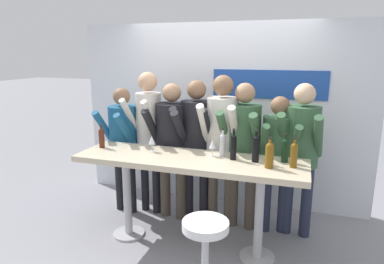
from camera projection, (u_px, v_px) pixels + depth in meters
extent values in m
plane|color=gray|center=(189.00, 245.00, 3.75)|extent=(40.00, 40.00, 0.00)
cube|color=silver|center=(220.00, 115.00, 4.68)|extent=(3.98, 0.10, 2.45)
cube|color=#1E479E|center=(269.00, 84.00, 4.33)|extent=(1.44, 0.02, 0.36)
cube|color=beige|center=(189.00, 160.00, 3.53)|extent=(2.38, 0.67, 0.06)
cylinder|color=#B2B2B7|center=(127.00, 194.00, 3.86)|extent=(0.09, 0.09, 0.94)
cylinder|color=#B2B2B7|center=(129.00, 233.00, 3.97)|extent=(0.36, 0.36, 0.02)
cylinder|color=#B2B2B7|center=(259.00, 213.00, 3.41)|extent=(0.09, 0.09, 0.94)
cylinder|color=#B2B2B7|center=(257.00, 256.00, 3.52)|extent=(0.36, 0.36, 0.02)
cylinder|color=#B2B2B7|center=(205.00, 264.00, 2.80)|extent=(0.06, 0.06, 0.69)
cylinder|color=white|center=(205.00, 226.00, 2.73)|extent=(0.38, 0.38, 0.07)
cylinder|color=black|center=(120.00, 181.00, 4.54)|extent=(0.11, 0.11, 0.79)
cylinder|color=black|center=(131.00, 184.00, 4.45)|extent=(0.11, 0.11, 0.79)
cylinder|color=#19517A|center=(123.00, 130.00, 4.34)|extent=(0.42, 0.42, 0.62)
sphere|color=brown|center=(122.00, 96.00, 4.24)|extent=(0.21, 0.21, 0.21)
cylinder|color=#19517A|center=(104.00, 128.00, 4.28)|extent=(0.15, 0.38, 0.48)
cylinder|color=#19517A|center=(126.00, 131.00, 4.12)|extent=(0.15, 0.38, 0.48)
cylinder|color=black|center=(145.00, 178.00, 4.51)|extent=(0.10, 0.10, 0.88)
cylinder|color=black|center=(156.00, 181.00, 4.44)|extent=(0.10, 0.10, 0.88)
cylinder|color=beige|center=(149.00, 121.00, 4.29)|extent=(0.35, 0.35, 0.70)
sphere|color=tan|center=(148.00, 82.00, 4.18)|extent=(0.24, 0.24, 0.24)
cylinder|color=beige|center=(131.00, 118.00, 4.19)|extent=(0.12, 0.41, 0.53)
cylinder|color=beige|center=(152.00, 120.00, 4.07)|extent=(0.12, 0.41, 0.53)
cylinder|color=#473D33|center=(165.00, 185.00, 4.37)|extent=(0.13, 0.13, 0.82)
cylinder|color=#473D33|center=(181.00, 188.00, 4.28)|extent=(0.13, 0.13, 0.82)
cylinder|color=black|center=(172.00, 130.00, 4.16)|extent=(0.44, 0.44, 0.65)
sphere|color=#9E7556|center=(172.00, 93.00, 4.05)|extent=(0.22, 0.22, 0.22)
cylinder|color=black|center=(152.00, 127.00, 4.08)|extent=(0.14, 0.40, 0.51)
cylinder|color=black|center=(181.00, 130.00, 3.93)|extent=(0.14, 0.40, 0.51)
cylinder|color=black|center=(189.00, 186.00, 4.32)|extent=(0.12, 0.12, 0.84)
cylinder|color=black|center=(204.00, 188.00, 4.25)|extent=(0.12, 0.12, 0.84)
cylinder|color=black|center=(196.00, 128.00, 4.11)|extent=(0.38, 0.38, 0.66)
sphere|color=brown|center=(197.00, 90.00, 4.01)|extent=(0.23, 0.23, 0.23)
cylinder|color=black|center=(178.00, 126.00, 4.01)|extent=(0.09, 0.40, 0.51)
cylinder|color=black|center=(207.00, 128.00, 3.90)|extent=(0.09, 0.40, 0.51)
cylinder|color=#473D33|center=(213.00, 189.00, 4.17)|extent=(0.12, 0.12, 0.87)
cylinder|color=#473D33|center=(229.00, 191.00, 4.11)|extent=(0.12, 0.12, 0.87)
cylinder|color=beige|center=(222.00, 127.00, 3.96)|extent=(0.36, 0.36, 0.69)
sphere|color=brown|center=(223.00, 85.00, 3.85)|extent=(0.24, 0.24, 0.24)
cylinder|color=beige|center=(204.00, 125.00, 3.85)|extent=(0.09, 0.41, 0.53)
cylinder|color=beige|center=(234.00, 127.00, 3.74)|extent=(0.09, 0.41, 0.53)
cylinder|color=#473D33|center=(233.00, 193.00, 4.11)|extent=(0.12, 0.12, 0.83)
cylinder|color=#473D33|center=(250.00, 196.00, 4.02)|extent=(0.12, 0.12, 0.83)
cylinder|color=#335638|center=(244.00, 133.00, 3.89)|extent=(0.42, 0.42, 0.66)
sphere|color=#9E7556|center=(245.00, 93.00, 3.79)|extent=(0.23, 0.23, 0.23)
cylinder|color=#335638|center=(224.00, 131.00, 3.81)|extent=(0.13, 0.40, 0.51)
cylinder|color=#335638|center=(256.00, 134.00, 3.67)|extent=(0.13, 0.40, 0.51)
cylinder|color=#23283D|center=(266.00, 200.00, 3.99)|extent=(0.11, 0.11, 0.77)
cylinder|color=#23283D|center=(283.00, 201.00, 3.96)|extent=(0.11, 0.11, 0.77)
cylinder|color=#335638|center=(278.00, 143.00, 3.82)|extent=(0.41, 0.41, 0.61)
sphere|color=brown|center=(280.00, 106.00, 3.72)|extent=(0.21, 0.21, 0.21)
cylinder|color=#335638|center=(264.00, 142.00, 3.68)|extent=(0.15, 0.37, 0.47)
cylinder|color=#335638|center=(296.00, 144.00, 3.64)|extent=(0.15, 0.37, 0.47)
cylinder|color=#23283D|center=(287.00, 199.00, 3.94)|extent=(0.12, 0.12, 0.84)
cylinder|color=#23283D|center=(306.00, 202.00, 3.85)|extent=(0.12, 0.12, 0.84)
cylinder|color=#335638|center=(302.00, 136.00, 3.72)|extent=(0.42, 0.42, 0.66)
sphere|color=#D6AD89|center=(305.00, 94.00, 3.62)|extent=(0.23, 0.23, 0.23)
cylinder|color=#335638|center=(283.00, 134.00, 3.64)|extent=(0.13, 0.41, 0.51)
cylinder|color=#335638|center=(318.00, 137.00, 3.50)|extent=(0.13, 0.41, 0.51)
cylinder|color=#4C1E0F|center=(102.00, 139.00, 3.88)|extent=(0.06, 0.06, 0.19)
sphere|color=#4C1E0F|center=(101.00, 131.00, 3.86)|extent=(0.06, 0.06, 0.06)
cylinder|color=#4C1E0F|center=(101.00, 129.00, 3.85)|extent=(0.02, 0.02, 0.07)
cylinder|color=black|center=(101.00, 125.00, 3.84)|extent=(0.03, 0.03, 0.01)
cylinder|color=black|center=(256.00, 151.00, 3.37)|extent=(0.07, 0.07, 0.23)
sphere|color=black|center=(256.00, 140.00, 3.34)|extent=(0.07, 0.07, 0.07)
cylinder|color=black|center=(256.00, 136.00, 3.33)|extent=(0.03, 0.03, 0.08)
cylinder|color=black|center=(257.00, 131.00, 3.32)|extent=(0.03, 0.03, 0.02)
cylinder|color=brown|center=(269.00, 157.00, 3.19)|extent=(0.08, 0.08, 0.21)
sphere|color=brown|center=(270.00, 147.00, 3.17)|extent=(0.08, 0.08, 0.08)
cylinder|color=brown|center=(270.00, 143.00, 3.16)|extent=(0.03, 0.03, 0.07)
cylinder|color=black|center=(270.00, 138.00, 3.15)|extent=(0.03, 0.03, 0.02)
cylinder|color=black|center=(233.00, 149.00, 3.44)|extent=(0.06, 0.06, 0.22)
sphere|color=black|center=(234.00, 138.00, 3.41)|extent=(0.06, 0.06, 0.06)
cylinder|color=black|center=(234.00, 134.00, 3.40)|extent=(0.02, 0.02, 0.08)
cylinder|color=black|center=(234.00, 129.00, 3.39)|extent=(0.03, 0.03, 0.02)
cylinder|color=#B7BCC1|center=(223.00, 147.00, 3.54)|extent=(0.06, 0.06, 0.21)
sphere|color=#B7BCC1|center=(223.00, 137.00, 3.52)|extent=(0.06, 0.06, 0.06)
cylinder|color=#B7BCC1|center=(223.00, 133.00, 3.51)|extent=(0.02, 0.02, 0.07)
cylinder|color=black|center=(223.00, 129.00, 3.50)|extent=(0.03, 0.03, 0.02)
cylinder|color=black|center=(285.00, 152.00, 3.37)|extent=(0.07, 0.07, 0.20)
sphere|color=black|center=(286.00, 142.00, 3.34)|extent=(0.07, 0.07, 0.07)
cylinder|color=black|center=(286.00, 139.00, 3.34)|extent=(0.03, 0.03, 0.07)
cylinder|color=black|center=(286.00, 135.00, 3.33)|extent=(0.03, 0.03, 0.01)
cylinder|color=brown|center=(294.00, 157.00, 3.21)|extent=(0.07, 0.07, 0.20)
sphere|color=brown|center=(294.00, 147.00, 3.18)|extent=(0.07, 0.07, 0.07)
cylinder|color=brown|center=(295.00, 143.00, 3.18)|extent=(0.03, 0.03, 0.07)
cylinder|color=black|center=(295.00, 138.00, 3.17)|extent=(0.03, 0.03, 0.01)
cylinder|color=silver|center=(212.00, 156.00, 3.57)|extent=(0.06, 0.06, 0.01)
cylinder|color=silver|center=(212.00, 152.00, 3.56)|extent=(0.01, 0.01, 0.08)
cone|color=silver|center=(213.00, 144.00, 3.54)|extent=(0.07, 0.07, 0.09)
cylinder|color=silver|center=(152.00, 151.00, 3.73)|extent=(0.06, 0.06, 0.01)
cylinder|color=silver|center=(152.00, 148.00, 3.72)|extent=(0.01, 0.01, 0.08)
cone|color=silver|center=(152.00, 140.00, 3.70)|extent=(0.07, 0.07, 0.09)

